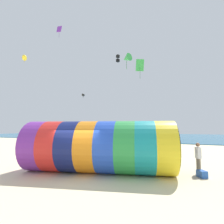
% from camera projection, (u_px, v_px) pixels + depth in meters
% --- Properties ---
extents(ground_plane, '(120.00, 120.00, 0.00)m').
position_uv_depth(ground_plane, '(80.00, 175.00, 9.69)').
color(ground_plane, beige).
extents(sea, '(120.00, 40.00, 0.10)m').
position_uv_depth(sea, '(166.00, 137.00, 47.33)').
color(sea, '#236084').
rests_on(sea, ground).
extents(giant_inflatable_tube, '(9.16, 5.12, 3.01)m').
position_uv_depth(giant_inflatable_tube, '(99.00, 147.00, 10.37)').
color(giant_inflatable_tube, purple).
rests_on(giant_inflatable_tube, ground).
extents(kite_handler, '(0.34, 0.42, 1.75)m').
position_uv_depth(kite_handler, '(198.00, 158.00, 10.10)').
color(kite_handler, '#726651').
rests_on(kite_handler, ground).
extents(kite_purple_diamond, '(0.70, 0.37, 1.62)m').
position_uv_depth(kite_purple_diamond, '(59.00, 29.00, 23.61)').
color(kite_purple_diamond, purple).
extents(kite_black_box, '(0.46, 0.46, 1.03)m').
position_uv_depth(kite_black_box, '(118.00, 58.00, 23.80)').
color(kite_black_box, black).
extents(kite_yellow_parafoil, '(1.42, 1.35, 0.76)m').
position_uv_depth(kite_yellow_parafoil, '(24.00, 58.00, 18.19)').
color(kite_yellow_parafoil, yellow).
extents(kite_black_parafoil, '(0.94, 1.28, 0.62)m').
position_uv_depth(kite_black_parafoil, '(83.00, 95.00, 25.98)').
color(kite_black_parafoil, black).
extents(kite_green_delta, '(1.04, 0.99, 1.39)m').
position_uv_depth(kite_green_delta, '(127.00, 58.00, 15.66)').
color(kite_green_delta, green).
extents(kite_green_diamond, '(1.03, 0.81, 2.29)m').
position_uv_depth(kite_green_diamond, '(140.00, 65.00, 20.51)').
color(kite_green_diamond, green).
extents(cooler_box, '(0.58, 0.63, 0.36)m').
position_uv_depth(cooler_box, '(202.00, 174.00, 9.27)').
color(cooler_box, '#2659B2').
rests_on(cooler_box, ground).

